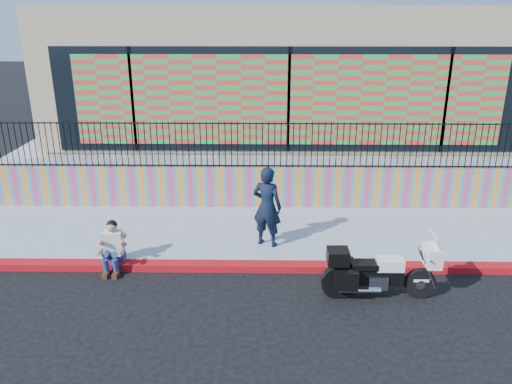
{
  "coord_description": "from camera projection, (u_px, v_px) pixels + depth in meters",
  "views": [
    {
      "loc": [
        -0.68,
        -9.27,
        5.13
      ],
      "look_at": [
        -0.83,
        1.2,
        1.3
      ],
      "focal_mm": 35.0,
      "sensor_mm": 36.0,
      "label": 1
    }
  ],
  "objects": [
    {
      "name": "sidewalk",
      "position": [
        291.0,
        234.0,
        11.98
      ],
      "size": [
        16.0,
        3.0,
        0.15
      ],
      "primitive_type": "cube",
      "color": "#98A1B7",
      "rests_on": "ground"
    },
    {
      "name": "red_curb",
      "position": [
        295.0,
        267.0,
        10.43
      ],
      "size": [
        16.0,
        0.3,
        0.15
      ],
      "primitive_type": "cube",
      "color": "#B30C1A",
      "rests_on": "ground"
    },
    {
      "name": "storefront_building",
      "position": [
        283.0,
        69.0,
        16.98
      ],
      "size": [
        14.0,
        8.06,
        4.0
      ],
      "color": "tan",
      "rests_on": "elevated_platform"
    },
    {
      "name": "mural_wall",
      "position": [
        288.0,
        187.0,
        13.27
      ],
      "size": [
        16.0,
        0.2,
        1.1
      ],
      "primitive_type": "cube",
      "color": "#E33B6A",
      "rests_on": "sidewalk"
    },
    {
      "name": "ground",
      "position": [
        295.0,
        270.0,
        10.46
      ],
      "size": [
        90.0,
        90.0,
        0.0
      ],
      "primitive_type": "plane",
      "color": "black",
      "rests_on": "ground"
    },
    {
      "name": "police_officer",
      "position": [
        267.0,
        207.0,
        10.96
      ],
      "size": [
        0.78,
        0.66,
        1.83
      ],
      "primitive_type": "imported",
      "rotation": [
        0.0,
        0.0,
        2.75
      ],
      "color": "black",
      "rests_on": "sidewalk"
    },
    {
      "name": "police_motorcycle",
      "position": [
        378.0,
        271.0,
        9.3
      ],
      "size": [
        2.12,
        0.7,
        1.32
      ],
      "color": "black",
      "rests_on": "ground"
    },
    {
      "name": "elevated_platform",
      "position": [
        282.0,
        142.0,
        18.09
      ],
      "size": [
        16.0,
        10.0,
        1.25
      ],
      "primitive_type": "cube",
      "color": "#98A1B7",
      "rests_on": "ground"
    },
    {
      "name": "metal_fence",
      "position": [
        289.0,
        145.0,
        12.88
      ],
      "size": [
        15.8,
        0.04,
        1.2
      ],
      "primitive_type": null,
      "color": "black",
      "rests_on": "mural_wall"
    },
    {
      "name": "seated_man",
      "position": [
        112.0,
        251.0,
        10.28
      ],
      "size": [
        0.54,
        0.71,
        1.06
      ],
      "color": "navy",
      "rests_on": "ground"
    }
  ]
}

